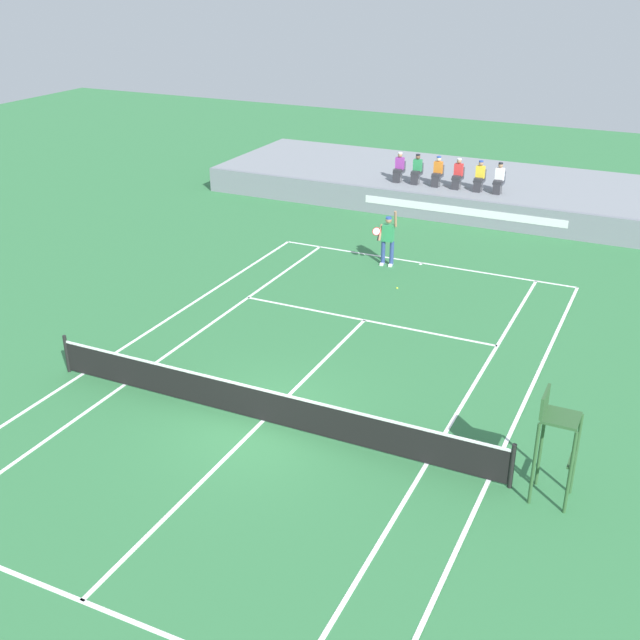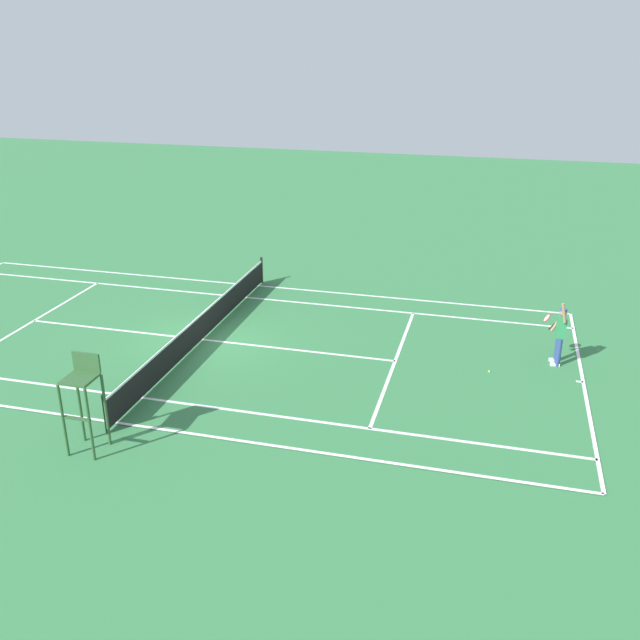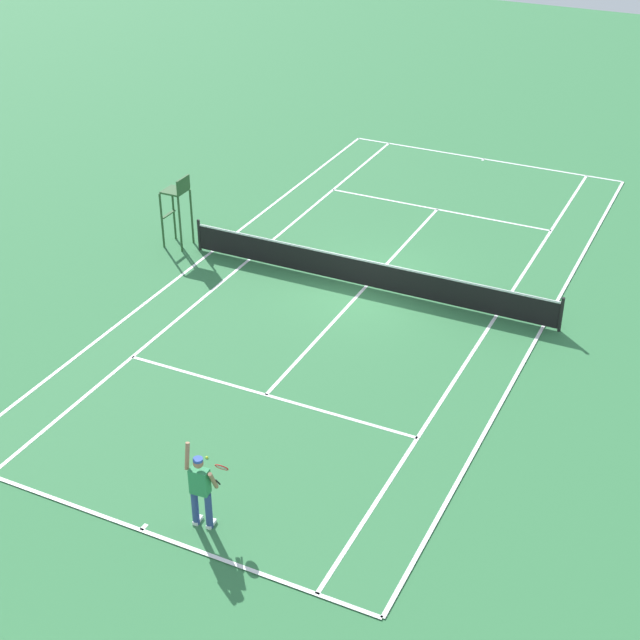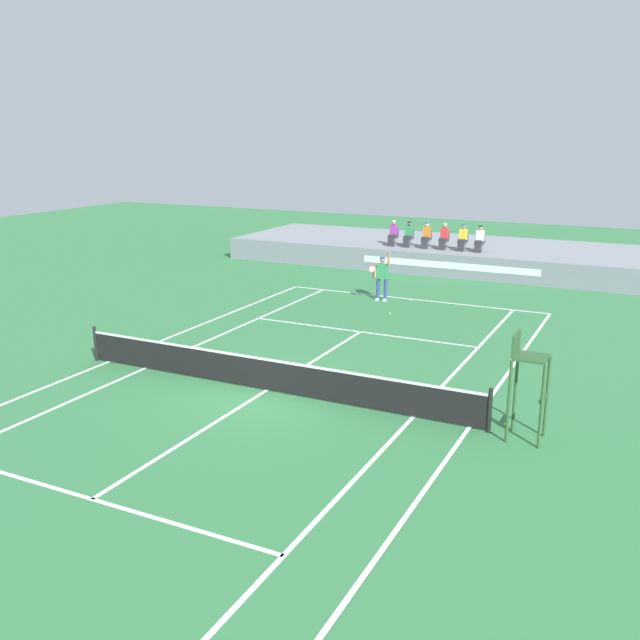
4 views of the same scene
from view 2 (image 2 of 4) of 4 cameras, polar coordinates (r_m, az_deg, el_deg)
The scene contains 6 objects.
ground_plane at distance 23.31m, azimuth -9.56°, elevation -1.64°, with size 80.00×80.00×0.00m, color #337542.
court at distance 23.30m, azimuth -9.57°, elevation -1.61°, with size 11.08×23.88×0.03m.
net at distance 23.10m, azimuth -9.65°, elevation -0.45°, with size 11.98×0.10×1.07m.
tennis_player at distance 22.16m, azimuth 19.00°, elevation -1.10°, with size 0.76×0.67×2.08m.
tennis_ball at distance 21.43m, azimuth 13.66°, elevation -4.11°, with size 0.07×0.07×0.07m, color #D1E533.
umpire_chair at distance 17.40m, azimuth -18.79°, elevation -5.57°, with size 0.77×0.77×2.44m.
Camera 2 is at (19.31, 9.10, 9.35)m, focal length 39.14 mm.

